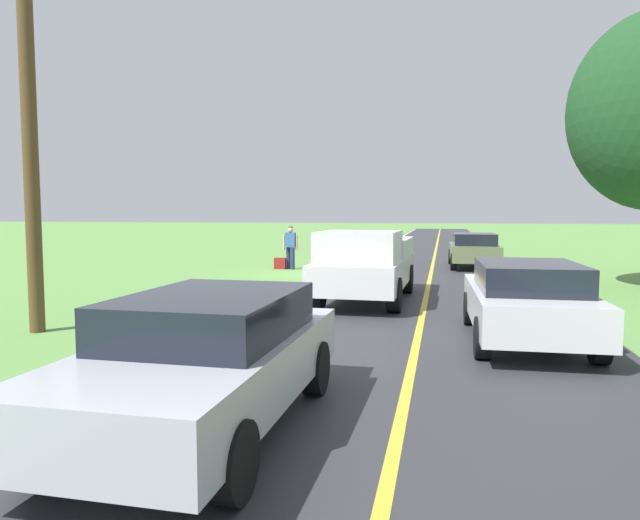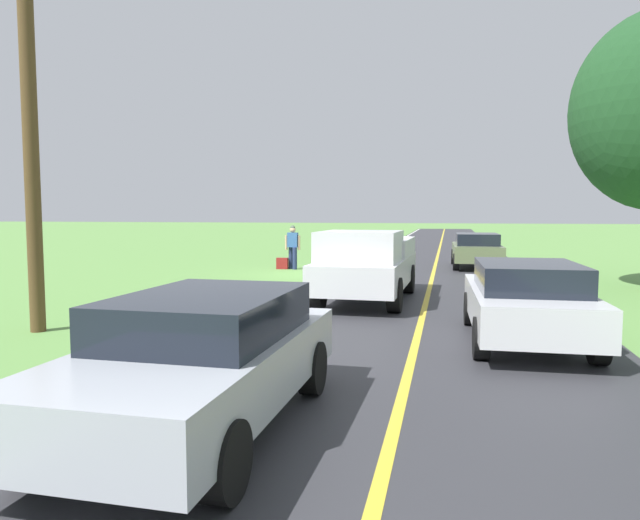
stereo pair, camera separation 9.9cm
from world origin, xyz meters
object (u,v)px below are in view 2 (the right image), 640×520
hitchhiker_walking (293,245)px  utility_pole_roadside (30,135)px  pickup_truck_passing (366,264)px  sedan_mid_oncoming (526,300)px  sedan_near_oncoming (476,249)px  sedan_ahead_same_lane (203,357)px  suitcase_carried (282,263)px

hitchhiker_walking → utility_pole_roadside: 13.19m
hitchhiker_walking → pickup_truck_passing: pickup_truck_passing is taller
hitchhiker_walking → sedan_mid_oncoming: 13.91m
sedan_near_oncoming → utility_pole_roadside: size_ratio=0.60×
sedan_near_oncoming → sedan_ahead_same_lane: same height
suitcase_carried → sedan_ahead_same_lane: sedan_ahead_same_lane is taller
suitcase_carried → sedan_near_oncoming: (-7.61, -2.29, 0.53)m
sedan_mid_oncoming → utility_pole_roadside: utility_pole_roadside is taller
suitcase_carried → utility_pole_roadside: utility_pole_roadside is taller
sedan_near_oncoming → sedan_ahead_same_lane: 19.26m
suitcase_carried → sedan_mid_oncoming: 14.07m
sedan_mid_oncoming → utility_pole_roadside: size_ratio=0.60×
pickup_truck_passing → hitchhiker_walking: bearing=-62.6°
sedan_near_oncoming → sedan_ahead_same_lane: (3.64, 18.91, 0.00)m
pickup_truck_passing → sedan_mid_oncoming: size_ratio=1.23×
suitcase_carried → sedan_mid_oncoming: bearing=32.3°
pickup_truck_passing → utility_pole_roadside: size_ratio=0.74×
suitcase_carried → sedan_near_oncoming: sedan_near_oncoming is taller
pickup_truck_passing → sedan_mid_oncoming: (-3.37, 3.99, -0.21)m
pickup_truck_passing → utility_pole_roadside: (5.60, 5.03, 2.73)m
sedan_near_oncoming → sedan_ahead_same_lane: size_ratio=1.00×
pickup_truck_passing → suitcase_carried: bearing=-60.0°
sedan_near_oncoming → utility_pole_roadside: bearing=59.7°
hitchhiker_walking → sedan_ahead_same_lane: 17.09m
hitchhiker_walking → suitcase_carried: size_ratio=3.80×
pickup_truck_passing → sedan_ahead_same_lane: bearing=86.9°
sedan_mid_oncoming → utility_pole_roadside: 9.49m
sedan_mid_oncoming → utility_pole_roadside: bearing=6.6°
pickup_truck_passing → sedan_mid_oncoming: 5.23m
sedan_mid_oncoming → sedan_ahead_same_lane: size_ratio=1.00×
sedan_mid_oncoming → sedan_near_oncoming: bearing=-89.2°
pickup_truck_passing → sedan_mid_oncoming: bearing=130.1°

